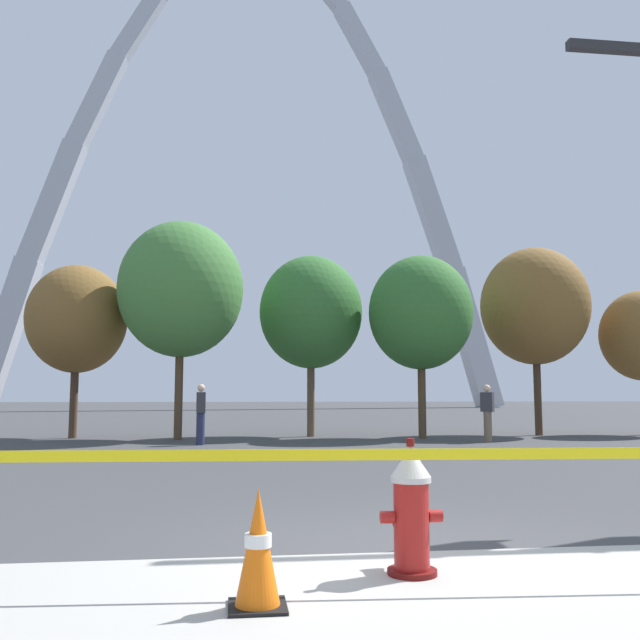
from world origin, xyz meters
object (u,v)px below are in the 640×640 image
object	(u,v)px
monument_arch	(249,190)
pedestrian_standing_center	(201,414)
fire_hydrant	(411,510)
pedestrian_walking_left	(487,413)
traffic_cone_by_hydrant	(258,550)

from	to	relation	value
monument_arch	pedestrian_standing_center	size ratio (longest dim) A/B	32.89
pedestrian_standing_center	fire_hydrant	bearing A→B (deg)	-80.84
pedestrian_walking_left	pedestrian_standing_center	world-z (taller)	same
monument_arch	pedestrian_walking_left	size ratio (longest dim) A/B	32.89
traffic_cone_by_hydrant	pedestrian_standing_center	world-z (taller)	pedestrian_standing_center
monument_arch	traffic_cone_by_hydrant	bearing A→B (deg)	-91.10
fire_hydrant	monument_arch	world-z (taller)	monument_arch
fire_hydrant	traffic_cone_by_hydrant	size ratio (longest dim) A/B	1.36
fire_hydrant	pedestrian_walking_left	xyz separation A→B (m)	(5.72, 13.32, 0.35)
fire_hydrant	monument_arch	bearing A→B (deg)	89.93
pedestrian_walking_left	traffic_cone_by_hydrant	bearing A→B (deg)	-116.18
traffic_cone_by_hydrant	pedestrian_standing_center	distance (m)	14.01
fire_hydrant	pedestrian_standing_center	world-z (taller)	pedestrian_standing_center
fire_hydrant	pedestrian_walking_left	size ratio (longest dim) A/B	0.62
fire_hydrant	pedestrian_standing_center	size ratio (longest dim) A/B	0.62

